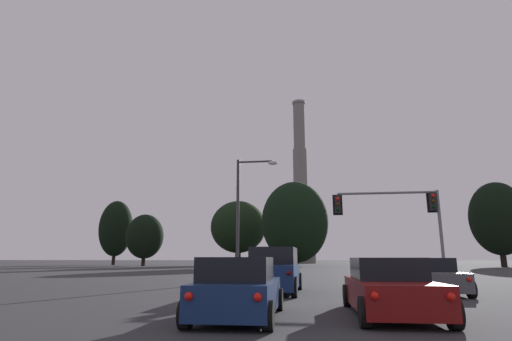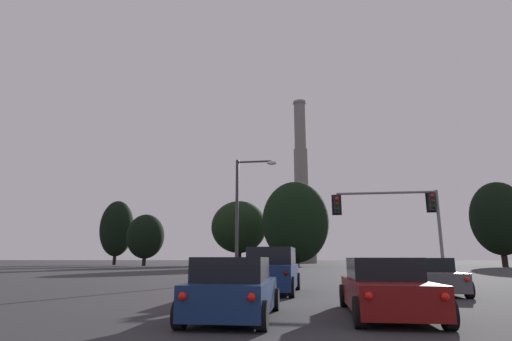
{
  "view_description": "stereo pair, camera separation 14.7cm",
  "coord_description": "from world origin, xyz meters",
  "px_view_note": "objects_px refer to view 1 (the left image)",
  "views": [
    {
      "loc": [
        -1.72,
        -2.01,
        1.41
      ],
      "look_at": [
        -7.62,
        39.55,
        10.66
      ],
      "focal_mm": 28.0,
      "sensor_mm": 36.0,
      "label": 1
    },
    {
      "loc": [
        -1.58,
        -1.99,
        1.41
      ],
      "look_at": [
        -7.62,
        39.55,
        10.66
      ],
      "focal_mm": 28.0,
      "sensor_mm": 36.0,
      "label": 2
    }
  ],
  "objects_px": {
    "sedan_right_lane_front": "(430,277)",
    "traffic_light_overhead_right": "(401,211)",
    "hatchback_left_lane_second": "(239,290)",
    "smokestack": "(301,197)",
    "street_lamp": "(244,205)",
    "suv_left_lane_front": "(274,271)",
    "sedan_center_lane_second": "(389,288)"
  },
  "relations": [
    {
      "from": "hatchback_left_lane_second",
      "to": "smokestack",
      "type": "distance_m",
      "value": 104.84
    },
    {
      "from": "street_lamp",
      "to": "smokestack",
      "type": "distance_m",
      "value": 89.34
    },
    {
      "from": "hatchback_left_lane_second",
      "to": "street_lamp",
      "type": "xyz_separation_m",
      "value": [
        -2.46,
        15.03,
        4.06
      ]
    },
    {
      "from": "sedan_center_lane_second",
      "to": "smokestack",
      "type": "bearing_deg",
      "value": 92.0
    },
    {
      "from": "hatchback_left_lane_second",
      "to": "street_lamp",
      "type": "bearing_deg",
      "value": 98.11
    },
    {
      "from": "suv_left_lane_front",
      "to": "hatchback_left_lane_second",
      "type": "xyz_separation_m",
      "value": [
        -0.15,
        -7.39,
        -0.23
      ]
    },
    {
      "from": "sedan_center_lane_second",
      "to": "traffic_light_overhead_right",
      "type": "distance_m",
      "value": 14.29
    },
    {
      "from": "sedan_right_lane_front",
      "to": "traffic_light_overhead_right",
      "type": "height_order",
      "value": "traffic_light_overhead_right"
    },
    {
      "from": "suv_left_lane_front",
      "to": "street_lamp",
      "type": "xyz_separation_m",
      "value": [
        -2.61,
        7.63,
        3.83
      ]
    },
    {
      "from": "traffic_light_overhead_right",
      "to": "smokestack",
      "type": "distance_m",
      "value": 90.28
    },
    {
      "from": "street_lamp",
      "to": "smokestack",
      "type": "relative_size",
      "value": 0.16
    },
    {
      "from": "suv_left_lane_front",
      "to": "smokestack",
      "type": "xyz_separation_m",
      "value": [
        -1.45,
        95.89,
        17.68
      ]
    },
    {
      "from": "suv_left_lane_front",
      "to": "hatchback_left_lane_second",
      "type": "bearing_deg",
      "value": -90.34
    },
    {
      "from": "traffic_light_overhead_right",
      "to": "smokestack",
      "type": "bearing_deg",
      "value": 95.34
    },
    {
      "from": "hatchback_left_lane_second",
      "to": "smokestack",
      "type": "height_order",
      "value": "smokestack"
    },
    {
      "from": "suv_left_lane_front",
      "to": "smokestack",
      "type": "bearing_deg",
      "value": 91.68
    },
    {
      "from": "hatchback_left_lane_second",
      "to": "traffic_light_overhead_right",
      "type": "bearing_deg",
      "value": 63.2
    },
    {
      "from": "smokestack",
      "to": "sedan_center_lane_second",
      "type": "bearing_deg",
      "value": -87.22
    },
    {
      "from": "sedan_center_lane_second",
      "to": "smokestack",
      "type": "distance_m",
      "value": 103.87
    },
    {
      "from": "hatchback_left_lane_second",
      "to": "smokestack",
      "type": "relative_size",
      "value": 0.09
    },
    {
      "from": "sedan_right_lane_front",
      "to": "hatchback_left_lane_second",
      "type": "distance_m",
      "value": 10.39
    },
    {
      "from": "sedan_right_lane_front",
      "to": "hatchback_left_lane_second",
      "type": "bearing_deg",
      "value": -128.05
    },
    {
      "from": "traffic_light_overhead_right",
      "to": "street_lamp",
      "type": "bearing_deg",
      "value": 177.16
    },
    {
      "from": "suv_left_lane_front",
      "to": "hatchback_left_lane_second",
      "type": "height_order",
      "value": "suv_left_lane_front"
    },
    {
      "from": "street_lamp",
      "to": "suv_left_lane_front",
      "type": "bearing_deg",
      "value": -71.15
    },
    {
      "from": "sedan_center_lane_second",
      "to": "hatchback_left_lane_second",
      "type": "bearing_deg",
      "value": -164.2
    },
    {
      "from": "street_lamp",
      "to": "traffic_light_overhead_right",
      "type": "bearing_deg",
      "value": -2.84
    },
    {
      "from": "sedan_right_lane_front",
      "to": "traffic_light_overhead_right",
      "type": "bearing_deg",
      "value": 87.15
    },
    {
      "from": "sedan_right_lane_front",
      "to": "street_lamp",
      "type": "relative_size",
      "value": 0.62
    },
    {
      "from": "suv_left_lane_front",
      "to": "sedan_center_lane_second",
      "type": "distance_m",
      "value": 7.22
    },
    {
      "from": "suv_left_lane_front",
      "to": "street_lamp",
      "type": "distance_m",
      "value": 8.93
    },
    {
      "from": "smokestack",
      "to": "hatchback_left_lane_second",
      "type": "bearing_deg",
      "value": -89.28
    }
  ]
}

